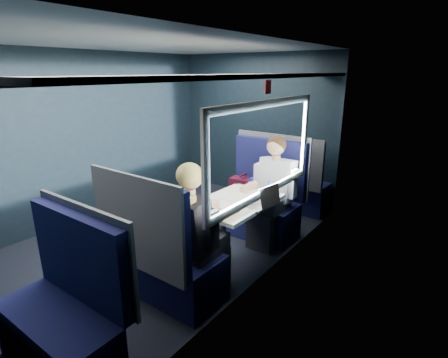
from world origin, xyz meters
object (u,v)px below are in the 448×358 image
Objects in this scene: cup at (273,189)px; woman at (195,227)px; seat_bay_near at (260,201)px; seat_bay_far at (162,258)px; laptop at (264,201)px; table at (234,207)px; seat_row_front at (292,184)px; seat_row_back at (66,313)px; bottle_small at (269,192)px; man at (272,186)px.

woman is at bearing -96.89° from cup.
seat_bay_near is 1.75m from seat_bay_far.
table is at bearing -173.29° from laptop.
seat_row_front reaches higher than laptop.
table is 1.82m from seat_row_back.
seat_row_back reaches higher than laptop.
bottle_small is at bearing 107.10° from laptop.
man reaches higher than bottle_small.
seat_row_front reaches higher than bottle_small.
seat_row_back is 0.88× the size of man.
bottle_small reaches higher than table.
seat_bay_near is 0.69m from cup.
seat_row_front is (-0.18, 1.80, -0.25)m from table.
seat_bay_near is at bearing 146.21° from man.
seat_bay_near is 1.09× the size of seat_row_back.
laptop is (0.52, 1.84, 0.39)m from seat_row_back.
seat_bay_near reaches higher than seat_row_front.
man is 0.51m from bottle_small.
seat_bay_far is 14.63× the size of cup.
man reaches higher than table.
table is 0.70m from man.
bottle_small is at bearing -71.91° from cup.
seat_row_front and seat_row_back have the same top height.
woman is 15.35× the size of cup.
bottle_small is (0.45, 1.12, 0.41)m from seat_bay_far.
seat_bay_far is at bearing -112.12° from bottle_small.
seat_bay_far is 0.95× the size of woman.
woman is (0.00, -1.41, 0.01)m from man.
seat_row_back is at bearing -102.55° from bottle_small.
man is at bearing 113.99° from bottle_small.
seat_bay_near is 3.87× the size of laptop.
seat_bay_far is 0.43m from woman.
seat_row_back is at bearing -102.93° from woman.
seat_bay_near is 0.88m from bottle_small.
table is at bearing -77.51° from seat_bay_near.
seat_row_front is 5.95× the size of bottle_small.
man reaches higher than seat_bay_far.
seat_bay_near is 1.00× the size of seat_bay_far.
table is at bearing 95.45° from woman.
seat_bay_far is 1.09× the size of seat_row_back.
seat_row_front reaches higher than cup.
seat_row_front is (0.01, 0.92, -0.01)m from seat_bay_near.
woman is at bearing 77.07° from seat_row_back.
seat_bay_far is (0.01, -1.75, -0.01)m from seat_bay_near.
table is 3.07× the size of laptop.
seat_bay_near is 0.95× the size of woman.
seat_row_front is at bearing 89.32° from seat_bay_near.
woman is at bearing -90.00° from man.
seat_row_front is 1.46m from cup.
man is at bearing 84.28° from seat_row_back.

